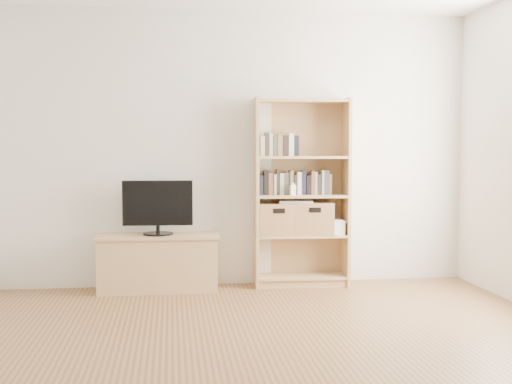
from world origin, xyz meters
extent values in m
cube|color=brown|center=(0.00, 0.00, 0.00)|extent=(4.50, 5.00, 0.01)
cube|color=silver|center=(0.00, 2.50, 1.30)|extent=(4.50, 0.02, 2.60)
cube|color=tan|center=(-0.75, 2.30, 0.25)|extent=(1.09, 0.43, 0.49)
cube|color=tan|center=(0.60, 2.34, 0.89)|extent=(0.90, 0.36, 1.78)
cube|color=black|center=(-0.75, 2.30, 0.77)|extent=(0.64, 0.08, 0.50)
cube|color=black|center=(0.60, 2.36, 0.98)|extent=(0.85, 0.22, 0.23)
cube|color=black|center=(0.40, 2.37, 1.33)|extent=(0.35, 0.13, 0.18)
cube|color=white|center=(0.50, 2.25, 0.92)|extent=(0.06, 0.04, 0.10)
cube|color=#AA7B4C|center=(0.36, 2.35, 0.64)|extent=(0.36, 0.30, 0.30)
cube|color=#AA7B4C|center=(0.71, 2.33, 0.65)|extent=(0.39, 0.33, 0.30)
cube|color=white|center=(0.55, 2.33, 0.80)|extent=(0.35, 0.27, 0.02)
cube|color=silver|center=(0.90, 2.32, 0.55)|extent=(0.19, 0.26, 0.12)
camera|label=1|loc=(-0.63, -3.60, 1.33)|focal=45.00mm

